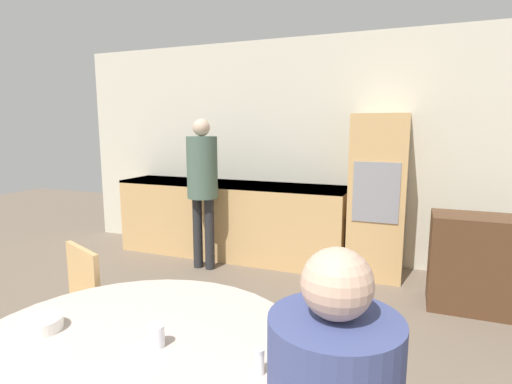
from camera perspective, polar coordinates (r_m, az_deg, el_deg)
name	(u,v)px	position (r m, az deg, el deg)	size (l,w,h in m)	color
wall_back	(320,151)	(4.78, 9.09, 5.85)	(6.53, 0.05, 2.60)	beige
kitchen_counter	(230,219)	(4.90, -3.72, -3.81)	(2.80, 0.60, 0.91)	tan
oven_unit	(378,196)	(4.39, 17.04, -0.59)	(0.56, 0.59, 1.71)	tan
sideboard	(494,265)	(3.99, 30.82, -8.94)	(1.01, 0.45, 0.83)	#51331E
chair_far_left	(68,321)	(2.53, -25.23, -16.28)	(0.53, 0.53, 0.91)	tan
person_standing	(202,177)	(4.40, -7.66, 2.09)	(0.33, 0.33, 1.66)	#262628
cup	(156,336)	(1.58, -14.07, -19.31)	(0.06, 0.06, 0.08)	silver
bowl_near	(40,324)	(1.86, -28.47, -16.26)	(0.17, 0.17, 0.05)	white
salt_shaker	(260,361)	(1.40, 0.50, -23.03)	(0.03, 0.03, 0.09)	white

